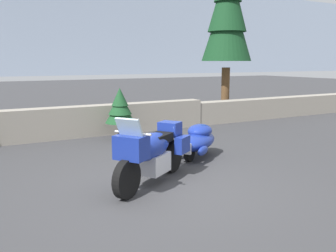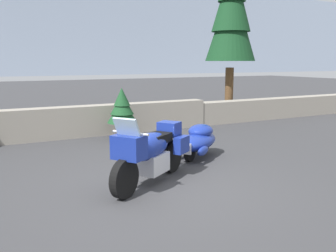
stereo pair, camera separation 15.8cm
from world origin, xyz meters
name	(u,v)px [view 2 (the right image)]	position (x,y,z in m)	size (l,w,h in m)	color
ground_plane	(163,187)	(0.00, 0.00, 0.00)	(80.00, 80.00, 0.00)	#38383A
stone_guard_wall	(86,121)	(-0.02, 5.16, 0.44)	(24.00, 0.62, 0.92)	gray
touring_motorcycle	(150,151)	(-0.13, 0.27, 0.62)	(1.99, 1.51, 1.33)	black
car_shaped_trailer	(198,140)	(1.64, 1.47, 0.41)	(2.03, 1.54, 0.76)	black
pine_tree_tall	(232,7)	(6.21, 6.40, 4.32)	(1.98, 1.98, 6.90)	brown
pine_sapling_near	(122,107)	(0.78, 4.21, 0.93)	(0.87, 0.87, 1.49)	brown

